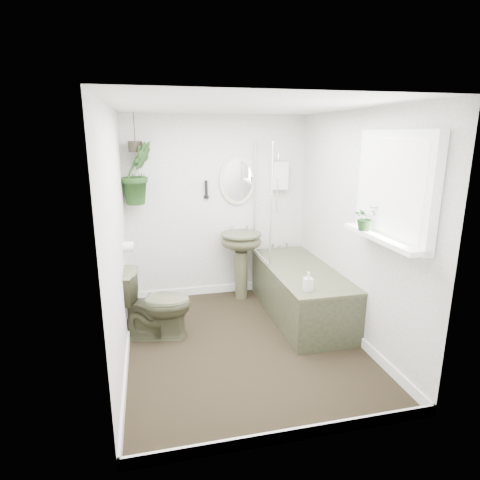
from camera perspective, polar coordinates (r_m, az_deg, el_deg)
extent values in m
cube|color=black|center=(4.23, 0.47, -14.54)|extent=(2.30, 2.80, 0.02)
cube|color=white|center=(3.69, 0.55, 18.64)|extent=(2.30, 2.80, 0.02)
cube|color=silver|center=(5.15, -3.18, 4.58)|extent=(2.30, 0.02, 2.30)
cube|color=silver|center=(2.51, 8.12, -6.69)|extent=(2.30, 0.02, 2.30)
cube|color=silver|center=(3.71, -17.19, -0.12)|extent=(0.02, 2.80, 2.30)
cube|color=silver|center=(4.22, 16.03, 1.72)|extent=(0.02, 2.80, 2.30)
cube|color=white|center=(4.20, 0.48, -13.83)|extent=(2.30, 2.80, 0.10)
cube|color=white|center=(5.22, 5.68, 9.11)|extent=(0.20, 0.10, 0.35)
ellipsoid|color=beige|center=(5.11, -0.36, 8.49)|extent=(0.46, 0.03, 0.62)
cylinder|color=black|center=(5.04, -4.81, 7.20)|extent=(0.04, 0.04, 0.22)
cylinder|color=white|center=(4.44, -15.61, -0.92)|extent=(0.11, 0.11, 0.11)
cube|color=white|center=(3.51, 21.11, 7.06)|extent=(0.08, 1.00, 0.90)
cube|color=white|center=(3.54, 19.55, 0.34)|extent=(0.18, 1.00, 0.04)
cube|color=white|center=(3.48, 20.49, 7.06)|extent=(0.01, 0.86, 0.76)
imported|color=#484930|center=(4.28, -11.91, -8.82)|extent=(0.79, 0.55, 0.74)
imported|color=black|center=(3.66, 17.39, 3.06)|extent=(0.22, 0.20, 0.22)
imported|color=black|center=(4.85, -14.42, 9.20)|extent=(0.50, 0.48, 0.72)
imported|color=black|center=(3.98, 9.68, -5.81)|extent=(0.10, 0.10, 0.19)
cylinder|color=#2B261C|center=(4.84, -14.66, 12.74)|extent=(0.16, 0.16, 0.12)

